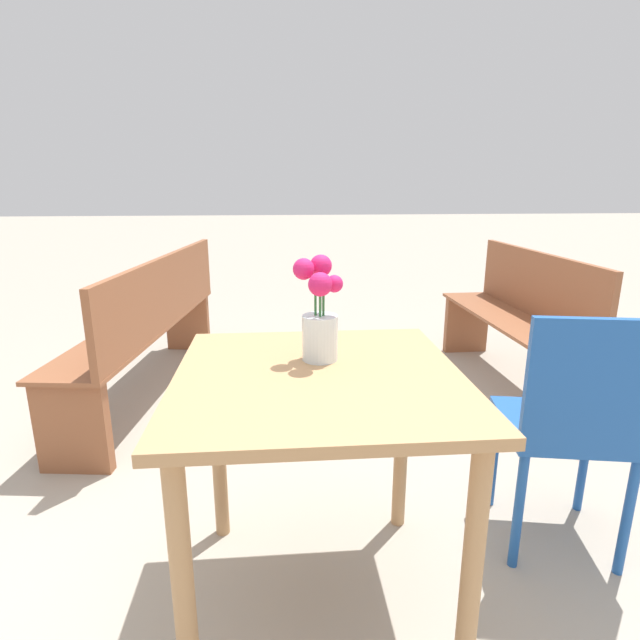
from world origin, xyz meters
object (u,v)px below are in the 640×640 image
(flower_vase, at_px, (319,320))
(bench_middle, at_px, (155,320))
(cafe_chair, at_px, (574,420))
(bench_near, at_px, (520,316))
(table_front, at_px, (319,413))

(flower_vase, relative_size, bench_middle, 0.16)
(cafe_chair, bearing_deg, bench_near, 69.49)
(cafe_chair, height_order, bench_near, cafe_chair)
(table_front, bearing_deg, bench_middle, 116.65)
(table_front, relative_size, cafe_chair, 0.91)
(table_front, height_order, flower_vase, flower_vase)
(table_front, xyz_separation_m, flower_vase, (0.01, 0.11, 0.24))
(bench_near, bearing_deg, table_front, -130.77)
(flower_vase, height_order, bench_middle, flower_vase)
(table_front, xyz_separation_m, cafe_chair, (0.85, 0.14, -0.13))
(flower_vase, height_order, bench_near, flower_vase)
(bench_near, distance_m, bench_middle, 2.25)
(cafe_chair, relative_size, bench_near, 0.61)
(bench_near, xyz_separation_m, bench_middle, (-2.25, 0.03, 0.02))
(bench_middle, bearing_deg, flower_vase, -61.47)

